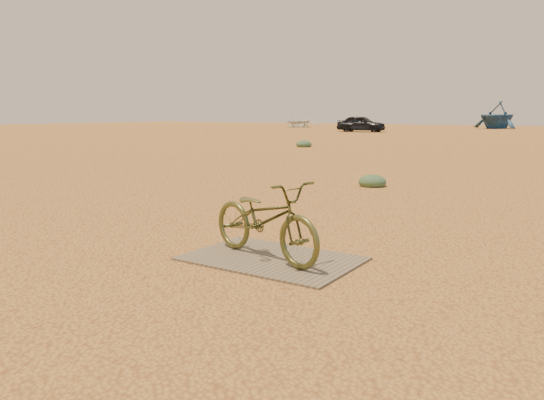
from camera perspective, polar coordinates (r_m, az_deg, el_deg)
The scene contains 8 objects.
ground at distance 5.29m, azimuth -5.41°, elevation -6.67°, with size 120.00×120.00×0.00m, color #BC863D.
plywood_board at distance 5.34m, azimuth 0.00°, elevation -6.33°, with size 1.67×1.13×0.02m, color #6D6049.
bicycle at distance 5.24m, azimuth -0.78°, elevation -2.04°, with size 0.53×1.52×0.80m, color #4F5124.
car at distance 41.00m, azimuth 9.58°, elevation 8.10°, with size 1.45×3.61×1.23m, color black.
boat_near_left at distance 53.39m, azimuth 2.79°, elevation 8.36°, with size 3.35×4.69×0.97m, color silver.
boat_far_left at distance 52.48m, azimuth 23.08°, elevation 8.43°, with size 4.06×4.71×2.48m, color #284E76.
kale_a at distance 10.79m, azimuth 10.73°, elevation 1.47°, with size 0.55×0.55×0.30m, color #486543.
kale_c at distance 22.81m, azimuth 3.45°, elevation 5.72°, with size 0.66×0.66×0.36m, color #486543.
Camera 1 is at (3.19, -3.96, 1.46)m, focal length 35.00 mm.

